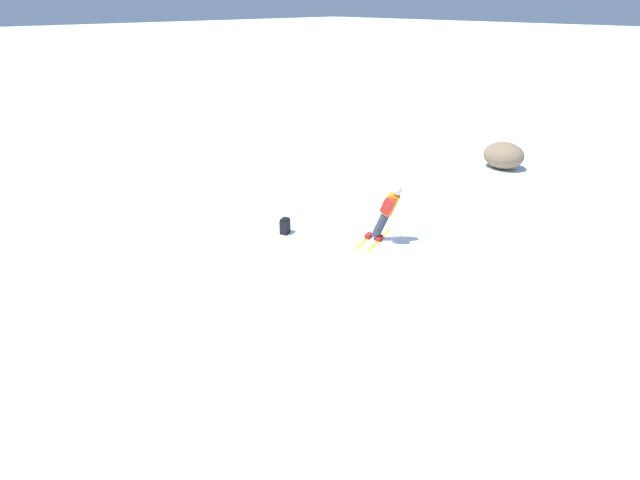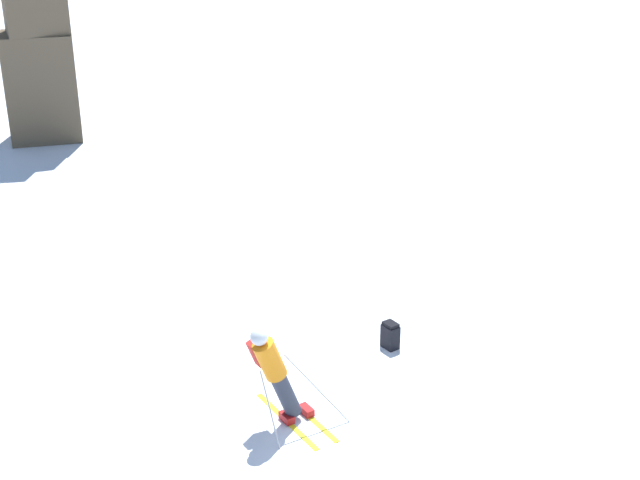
{
  "view_description": "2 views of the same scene",
  "coord_description": "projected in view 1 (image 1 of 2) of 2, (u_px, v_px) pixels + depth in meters",
  "views": [
    {
      "loc": [
        -9.23,
        10.49,
        6.49
      ],
      "look_at": [
        -1.48,
        3.08,
        1.3
      ],
      "focal_mm": 28.0,
      "sensor_mm": 36.0,
      "label": 1
    },
    {
      "loc": [
        -3.33,
        -11.4,
        8.14
      ],
      "look_at": [
        0.55,
        2.84,
        1.73
      ],
      "focal_mm": 50.0,
      "sensor_mm": 36.0,
      "label": 2
    }
  ],
  "objects": [
    {
      "name": "spare_backpack",
      "position": [
        285.0,
        226.0,
        15.21
      ],
      "size": [
        0.31,
        0.36,
        0.5
      ],
      "rotation": [
        0.0,
        0.0,
        1.92
      ],
      "color": "black",
      "rests_on": "ground"
    },
    {
      "name": "ground_plane",
      "position": [
        359.0,
        233.0,
        15.35
      ],
      "size": [
        300.0,
        300.0,
        0.0
      ],
      "primitive_type": "plane",
      "color": "white"
    },
    {
      "name": "exposed_boulder_0",
      "position": [
        504.0,
        155.0,
        21.01
      ],
      "size": [
        1.7,
        1.44,
        1.1
      ],
      "primitive_type": "ellipsoid",
      "color": "#7A664C",
      "rests_on": "ground"
    },
    {
      "name": "skier",
      "position": [
        387.0,
        210.0,
        14.34
      ],
      "size": [
        1.58,
        1.83,
        1.83
      ],
      "rotation": [
        0.0,
        0.0,
        0.31
      ],
      "color": "yellow",
      "rests_on": "ground"
    }
  ]
}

